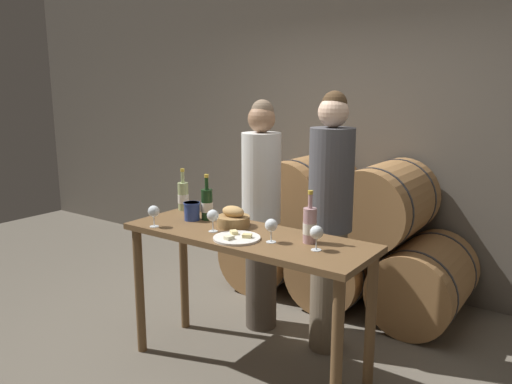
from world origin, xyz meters
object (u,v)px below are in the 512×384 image
(wine_bottle_red, at_px, (207,204))
(wine_glass_left, at_px, (213,216))
(wine_glass_right, at_px, (317,233))
(wine_glass_far_left, at_px, (154,212))
(tasting_table, at_px, (246,257))
(wine_bottle_white, at_px, (183,196))
(bread_basket, at_px, (233,219))
(cheese_plate, at_px, (237,238))
(wine_bottle_rose, at_px, (310,225))
(person_right, at_px, (330,220))
(wine_glass_center, at_px, (271,226))
(blue_crock, at_px, (192,210))
(person_left, at_px, (261,212))

(wine_bottle_red, xyz_separation_m, wine_glass_left, (0.23, -0.21, -0.01))
(wine_glass_right, bearing_deg, wine_glass_far_left, -170.25)
(tasting_table, relative_size, wine_bottle_white, 5.25)
(tasting_table, xyz_separation_m, bread_basket, (-0.17, 0.09, 0.21))
(bread_basket, relative_size, cheese_plate, 0.76)
(wine_bottle_rose, distance_m, wine_glass_far_left, 1.05)
(person_right, height_order, wine_glass_far_left, person_right)
(wine_bottle_red, distance_m, wine_glass_left, 0.31)
(wine_bottle_white, distance_m, wine_glass_center, 1.03)
(wine_bottle_white, xyz_separation_m, wine_glass_far_left, (0.17, -0.46, -0.00))
(wine_glass_far_left, xyz_separation_m, wine_glass_center, (0.82, 0.17, 0.00))
(wine_bottle_white, bearing_deg, wine_glass_right, -11.73)
(person_right, bearing_deg, wine_bottle_rose, -75.98)
(wine_bottle_red, xyz_separation_m, blue_crock, (-0.08, -0.07, -0.04))
(tasting_table, bearing_deg, wine_bottle_red, 163.61)
(person_left, height_order, cheese_plate, person_left)
(person_right, bearing_deg, person_left, 180.00)
(tasting_table, height_order, bread_basket, bread_basket)
(wine_bottle_white, bearing_deg, person_left, 37.40)
(person_left, relative_size, wine_bottle_rose, 5.60)
(tasting_table, xyz_separation_m, wine_glass_far_left, (-0.59, -0.22, 0.26))
(wine_bottle_rose, xyz_separation_m, blue_crock, (-0.92, -0.02, -0.04))
(wine_bottle_white, distance_m, wine_glass_far_left, 0.49)
(wine_glass_right, bearing_deg, tasting_table, 176.56)
(bread_basket, bearing_deg, blue_crock, -173.60)
(blue_crock, distance_m, wine_glass_left, 0.33)
(tasting_table, height_order, wine_glass_left, wine_glass_left)
(cheese_plate, bearing_deg, wine_bottle_red, 151.09)
(tasting_table, distance_m, person_left, 0.67)
(wine_glass_right, bearing_deg, wine_bottle_rose, 134.68)
(person_right, xyz_separation_m, wine_bottle_red, (-0.72, -0.47, 0.10))
(tasting_table, distance_m, wine_glass_center, 0.35)
(wine_bottle_rose, height_order, wine_glass_center, wine_bottle_rose)
(wine_glass_left, xyz_separation_m, wine_glass_right, (0.72, 0.05, 0.00))
(tasting_table, relative_size, blue_crock, 13.11)
(bread_basket, bearing_deg, wine_bottle_white, 166.22)
(person_left, relative_size, person_right, 0.96)
(person_right, bearing_deg, wine_bottle_white, -161.18)
(wine_bottle_rose, relative_size, cheese_plate, 1.10)
(wine_bottle_rose, height_order, wine_glass_far_left, wine_bottle_rose)
(person_right, distance_m, wine_glass_far_left, 1.20)
(bread_basket, bearing_deg, person_left, 103.68)
(wine_bottle_rose, xyz_separation_m, wine_glass_far_left, (-1.01, -0.29, -0.01))
(wine_glass_left, bearing_deg, person_left, 97.72)
(tasting_table, xyz_separation_m, wine_glass_right, (0.52, -0.03, 0.26))
(tasting_table, height_order, wine_glass_center, wine_glass_center)
(wine_glass_center, bearing_deg, bread_basket, 159.98)
(person_right, distance_m, bread_basket, 0.68)
(tasting_table, bearing_deg, wine_glass_far_left, -159.34)
(wine_bottle_red, bearing_deg, wine_bottle_white, 161.79)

